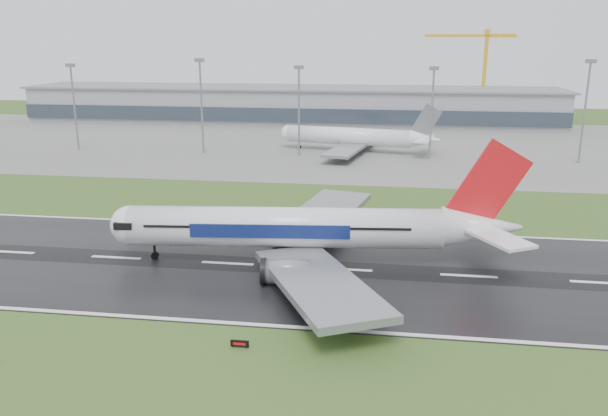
# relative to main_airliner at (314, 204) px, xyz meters

# --- Properties ---
(ground) EXTENTS (520.00, 520.00, 0.00)m
(ground) POSITION_rel_main_airliner_xyz_m (-34.34, -3.11, -10.34)
(ground) COLOR #32501D
(ground) RESTS_ON ground
(runway) EXTENTS (400.00, 45.00, 0.10)m
(runway) POSITION_rel_main_airliner_xyz_m (-34.34, -3.11, -10.29)
(runway) COLOR black
(runway) RESTS_ON ground
(apron) EXTENTS (400.00, 130.00, 0.08)m
(apron) POSITION_rel_main_airliner_xyz_m (-34.34, 121.89, -10.30)
(apron) COLOR slate
(apron) RESTS_ON ground
(terminal) EXTENTS (240.00, 36.00, 15.00)m
(terminal) POSITION_rel_main_airliner_xyz_m (-34.34, 181.89, -2.84)
(terminal) COLOR gray
(terminal) RESTS_ON ground
(main_airliner) EXTENTS (75.67, 72.72, 20.48)m
(main_airliner) POSITION_rel_main_airliner_xyz_m (0.00, 0.00, 0.00)
(main_airliner) COLOR silver
(main_airliner) RESTS_ON runway
(parked_airliner) EXTENTS (64.85, 61.81, 16.38)m
(parked_airliner) POSITION_rel_main_airliner_xyz_m (0.30, 106.69, -2.07)
(parked_airliner) COLOR white
(parked_airliner) RESTS_ON apron
(tower_crane) EXTENTS (41.50, 9.00, 41.39)m
(tower_crane) POSITION_rel_main_airliner_xyz_m (53.98, 196.89, 10.36)
(tower_crane) COLOR gold
(tower_crane) RESTS_ON ground
(runway_sign) EXTENTS (2.31, 0.58, 1.04)m
(runway_sign) POSITION_rel_main_airliner_xyz_m (-5.21, -31.23, -9.82)
(runway_sign) COLOR black
(runway_sign) RESTS_ON ground
(floodmast_1) EXTENTS (0.64, 0.64, 27.89)m
(floodmast_1) POSITION_rel_main_airliner_xyz_m (-94.29, 96.89, 3.61)
(floodmast_1) COLOR gray
(floodmast_1) RESTS_ON ground
(floodmast_2) EXTENTS (0.64, 0.64, 29.74)m
(floodmast_2) POSITION_rel_main_airliner_xyz_m (-49.61, 96.89, 4.53)
(floodmast_2) COLOR gray
(floodmast_2) RESTS_ON ground
(floodmast_3) EXTENTS (0.64, 0.64, 27.69)m
(floodmast_3) POSITION_rel_main_airliner_xyz_m (-17.20, 96.89, 3.51)
(floodmast_3) COLOR gray
(floodmast_3) RESTS_ON ground
(floodmast_4) EXTENTS (0.64, 0.64, 27.65)m
(floodmast_4) POSITION_rel_main_airliner_xyz_m (24.76, 96.89, 3.49)
(floodmast_4) COLOR gray
(floodmast_4) RESTS_ON ground
(floodmast_5) EXTENTS (0.64, 0.64, 29.99)m
(floodmast_5) POSITION_rel_main_airliner_xyz_m (70.02, 96.89, 4.66)
(floodmast_5) COLOR gray
(floodmast_5) RESTS_ON ground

